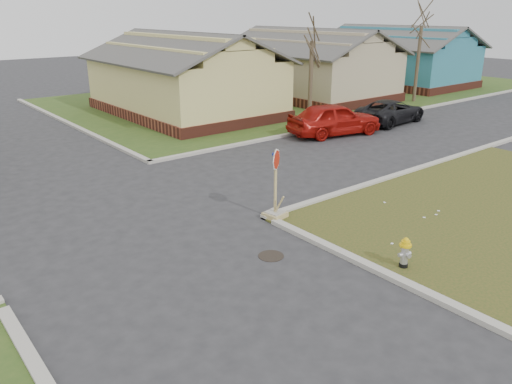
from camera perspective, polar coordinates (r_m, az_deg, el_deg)
ground at (r=11.70m, az=-8.26°, el=-9.48°), size 120.00×120.00×0.00m
verge_far_right at (r=38.53m, az=6.47°, el=11.40°), size 37.00×19.00×0.05m
curbs at (r=15.84m, az=-17.60°, el=-2.14°), size 80.00×40.00×0.12m
manhole at (r=12.45m, az=1.73°, el=-7.31°), size 0.64×0.64×0.01m
side_house_yellow at (r=29.71m, az=-8.29°, el=12.99°), size 7.60×11.60×4.70m
side_house_tan at (r=35.81m, az=6.01°, el=14.25°), size 7.60×11.60×4.70m
side_house_teal at (r=43.39m, az=15.81°, el=14.63°), size 7.60×11.60×4.70m
tree_mid_right at (r=27.17m, az=6.25°, el=12.36°), size 0.22×0.22×4.20m
tree_far_right at (r=35.04m, az=17.97°, el=13.70°), size 0.22×0.22×4.76m
fire_hydrant at (r=12.18m, az=16.65°, el=-6.46°), size 0.28×0.28×0.75m
stop_sign at (r=14.42m, az=2.22°, el=-1.24°), size 0.58×0.57×2.06m
red_sedan at (r=24.68m, az=8.96°, el=8.26°), size 4.95×2.85×1.58m
dark_pickup at (r=28.11m, az=15.13°, el=8.89°), size 4.65×2.45×1.25m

